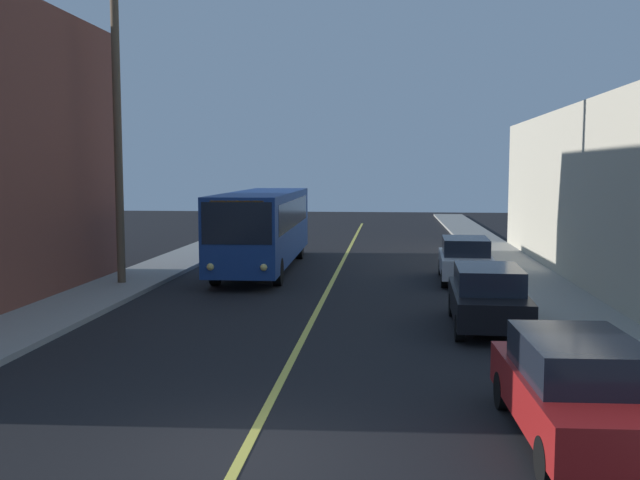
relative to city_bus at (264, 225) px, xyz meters
The scene contains 9 objects.
ground_plane 19.70m from the city_bus, 80.95° to the right, with size 120.00×120.00×0.00m, color black.
sidewalk_left 10.40m from the city_bus, 113.97° to the right, with size 2.50×90.00×0.15m, color gray.
sidewalk_right 14.06m from the city_bus, 42.19° to the right, with size 2.50×90.00×0.15m, color gray.
lane_stripe_center 5.65m from the city_bus, 54.78° to the right, with size 0.16×60.00×0.01m, color #D8CC4C.
city_bus is the anchor object (origin of this frame).
parked_car_red 19.99m from the city_bus, 66.39° to the right, with size 1.96×4.46×1.62m.
parked_car_black 13.05m from the city_bus, 53.65° to the right, with size 1.94×4.46×1.62m.
parked_car_silver 8.41m from the city_bus, 17.94° to the right, with size 1.97×4.47×1.62m.
utility_pole_mid 8.04m from the city_bus, 130.95° to the right, with size 2.40×0.28×11.87m.
Camera 1 is at (2.08, -9.73, 4.11)m, focal length 40.24 mm.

